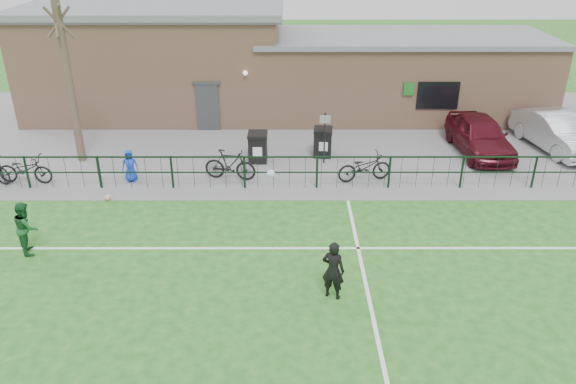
{
  "coord_description": "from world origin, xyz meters",
  "views": [
    {
      "loc": [
        -0.01,
        -9.68,
        8.42
      ],
      "look_at": [
        0.0,
        5.0,
        1.3
      ],
      "focal_mm": 35.0,
      "sensor_mm": 36.0,
      "label": 1
    }
  ],
  "objects_px": {
    "car_maroon": "(480,135)",
    "bicycle_c": "(25,169)",
    "bicycle_e": "(364,167)",
    "ball_ground": "(108,198)",
    "outfield_player": "(26,227)",
    "bicycle_d": "(230,165)",
    "sign_post": "(325,138)",
    "car_silver": "(556,132)",
    "wheelie_bin_left": "(258,148)",
    "spectator_child": "(130,166)",
    "wheelie_bin_right": "(323,143)",
    "bare_tree": "(70,85)"
  },
  "relations": [
    {
      "from": "car_maroon",
      "to": "bicycle_c",
      "type": "height_order",
      "value": "car_maroon"
    },
    {
      "from": "car_maroon",
      "to": "bicycle_e",
      "type": "bearing_deg",
      "value": -154.18
    },
    {
      "from": "ball_ground",
      "to": "outfield_player",
      "type": "bearing_deg",
      "value": -111.61
    },
    {
      "from": "bicycle_c",
      "to": "bicycle_d",
      "type": "xyz_separation_m",
      "value": [
        7.2,
        0.3,
        0.05
      ]
    },
    {
      "from": "car_maroon",
      "to": "bicycle_d",
      "type": "distance_m",
      "value": 10.01
    },
    {
      "from": "sign_post",
      "to": "bicycle_e",
      "type": "height_order",
      "value": "sign_post"
    },
    {
      "from": "car_silver",
      "to": "bicycle_d",
      "type": "height_order",
      "value": "car_silver"
    },
    {
      "from": "wheelie_bin_left",
      "to": "bicycle_c",
      "type": "xyz_separation_m",
      "value": [
        -8.11,
        -2.01,
        -0.01
      ]
    },
    {
      "from": "car_maroon",
      "to": "bicycle_c",
      "type": "xyz_separation_m",
      "value": [
        -16.87,
        -2.85,
        -0.24
      ]
    },
    {
      "from": "sign_post",
      "to": "outfield_player",
      "type": "xyz_separation_m",
      "value": [
        -8.64,
        -6.34,
        -0.26
      ]
    },
    {
      "from": "bicycle_e",
      "to": "spectator_child",
      "type": "relative_size",
      "value": 1.66
    },
    {
      "from": "wheelie_bin_left",
      "to": "car_silver",
      "type": "bearing_deg",
      "value": 6.55
    },
    {
      "from": "car_silver",
      "to": "ball_ground",
      "type": "distance_m",
      "value": 17.45
    },
    {
      "from": "wheelie_bin_right",
      "to": "spectator_child",
      "type": "relative_size",
      "value": 0.88
    },
    {
      "from": "bare_tree",
      "to": "wheelie_bin_left",
      "type": "distance_m",
      "value": 7.27
    },
    {
      "from": "bare_tree",
      "to": "outfield_player",
      "type": "relative_size",
      "value": 3.95
    },
    {
      "from": "wheelie_bin_right",
      "to": "bicycle_e",
      "type": "bearing_deg",
      "value": -55.36
    },
    {
      "from": "spectator_child",
      "to": "bicycle_c",
      "type": "bearing_deg",
      "value": 172.03
    },
    {
      "from": "car_silver",
      "to": "outfield_player",
      "type": "bearing_deg",
      "value": -167.02
    },
    {
      "from": "bare_tree",
      "to": "ball_ground",
      "type": "distance_m",
      "value": 4.93
    },
    {
      "from": "wheelie_bin_left",
      "to": "wheelie_bin_right",
      "type": "xyz_separation_m",
      "value": [
        2.53,
        0.57,
        -0.01
      ]
    },
    {
      "from": "wheelie_bin_right",
      "to": "bicycle_c",
      "type": "relative_size",
      "value": 0.53
    },
    {
      "from": "car_maroon",
      "to": "bicycle_d",
      "type": "relative_size",
      "value": 2.35
    },
    {
      "from": "wheelie_bin_right",
      "to": "spectator_child",
      "type": "height_order",
      "value": "spectator_child"
    },
    {
      "from": "bare_tree",
      "to": "wheelie_bin_right",
      "type": "height_order",
      "value": "bare_tree"
    },
    {
      "from": "bare_tree",
      "to": "wheelie_bin_right",
      "type": "distance_m",
      "value": 9.7
    },
    {
      "from": "bicycle_e",
      "to": "wheelie_bin_right",
      "type": "bearing_deg",
      "value": 16.12
    },
    {
      "from": "sign_post",
      "to": "bicycle_d",
      "type": "distance_m",
      "value": 3.79
    },
    {
      "from": "car_maroon",
      "to": "sign_post",
      "type": "bearing_deg",
      "value": -173.12
    },
    {
      "from": "wheelie_bin_right",
      "to": "car_maroon",
      "type": "xyz_separation_m",
      "value": [
        6.24,
        0.28,
        0.23
      ]
    },
    {
      "from": "ball_ground",
      "to": "spectator_child",
      "type": "bearing_deg",
      "value": 75.14
    },
    {
      "from": "car_silver",
      "to": "bicycle_e",
      "type": "xyz_separation_m",
      "value": [
        -8.09,
        -3.06,
        -0.23
      ]
    },
    {
      "from": "wheelie_bin_right",
      "to": "spectator_child",
      "type": "bearing_deg",
      "value": -155.54
    },
    {
      "from": "wheelie_bin_left",
      "to": "bicycle_d",
      "type": "xyz_separation_m",
      "value": [
        -0.91,
        -1.72,
        0.03
      ]
    },
    {
      "from": "wheelie_bin_left",
      "to": "wheelie_bin_right",
      "type": "distance_m",
      "value": 2.59
    },
    {
      "from": "ball_ground",
      "to": "bicycle_d",
      "type": "bearing_deg",
      "value": 23.09
    },
    {
      "from": "bicycle_c",
      "to": "bare_tree",
      "type": "bearing_deg",
      "value": -26.58
    },
    {
      "from": "bare_tree",
      "to": "ball_ground",
      "type": "relative_size",
      "value": 27.65
    },
    {
      "from": "bicycle_e",
      "to": "spectator_child",
      "type": "distance_m",
      "value": 8.31
    },
    {
      "from": "outfield_player",
      "to": "wheelie_bin_right",
      "type": "bearing_deg",
      "value": -72.86
    },
    {
      "from": "car_silver",
      "to": "car_maroon",
      "type": "bearing_deg",
      "value": 176.74
    },
    {
      "from": "car_silver",
      "to": "bicycle_e",
      "type": "height_order",
      "value": "car_silver"
    },
    {
      "from": "car_maroon",
      "to": "bicycle_d",
      "type": "xyz_separation_m",
      "value": [
        -9.68,
        -2.56,
        -0.19
      ]
    },
    {
      "from": "spectator_child",
      "to": "outfield_player",
      "type": "height_order",
      "value": "outfield_player"
    },
    {
      "from": "sign_post",
      "to": "ball_ground",
      "type": "height_order",
      "value": "sign_post"
    },
    {
      "from": "wheelie_bin_right",
      "to": "car_silver",
      "type": "height_order",
      "value": "car_silver"
    },
    {
      "from": "bicycle_c",
      "to": "bicycle_e",
      "type": "relative_size",
      "value": 1.0
    },
    {
      "from": "sign_post",
      "to": "ball_ground",
      "type": "bearing_deg",
      "value": -156.72
    },
    {
      "from": "car_silver",
      "to": "sign_post",
      "type": "bearing_deg",
      "value": 178.41
    },
    {
      "from": "wheelie_bin_left",
      "to": "wheelie_bin_right",
      "type": "relative_size",
      "value": 1.02
    }
  ]
}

